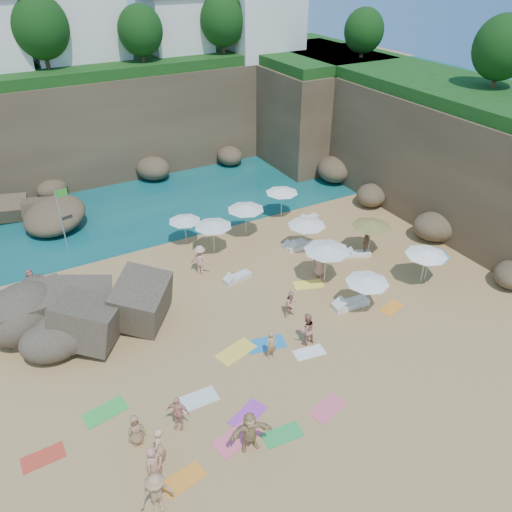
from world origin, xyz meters
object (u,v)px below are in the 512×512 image
rock_outcrop (72,319)px  person_stand_4 (319,263)px  parasol_0 (184,219)px  person_stand_1 (307,329)px  person_stand_2 (200,260)px  person_stand_5 (31,281)px  flag_pole (61,210)px  person_stand_3 (366,243)px  person_stand_0 (155,467)px  person_stand_6 (159,447)px  parasol_2 (246,207)px  lounger_0 (237,278)px  parasol_1 (213,224)px

rock_outcrop → person_stand_4: size_ratio=3.93×
parasol_0 → person_stand_1: size_ratio=1.20×
person_stand_2 → person_stand_5: (-9.00, 2.80, -0.18)m
flag_pole → person_stand_4: flag_pole is taller
person_stand_4 → person_stand_5: bearing=-157.1°
flag_pole → person_stand_3: size_ratio=2.38×
person_stand_1 → person_stand_5: person_stand_1 is taller
rock_outcrop → person_stand_0: bearing=-86.3°
flag_pole → person_stand_5: bearing=-122.5°
person_stand_6 → person_stand_2: bearing=-175.7°
rock_outcrop → person_stand_1: size_ratio=3.99×
person_stand_3 → parasol_2: bearing=75.1°
parasol_0 → lounger_0: size_ratio=1.20×
rock_outcrop → parasol_0: parasol_0 is taller
rock_outcrop → parasol_1: 9.85m
rock_outcrop → lounger_0: size_ratio=4.02×
rock_outcrop → person_stand_4: bearing=-12.2°
rock_outcrop → person_stand_6: 10.52m
rock_outcrop → parasol_0: bearing=27.8°
person_stand_0 → parasol_1: bearing=35.3°
parasol_1 → person_stand_4: size_ratio=1.34×
rock_outcrop → person_stand_2: size_ratio=3.77×
person_stand_0 → person_stand_5: 14.78m
rock_outcrop → lounger_0: (9.20, -0.99, 0.13)m
parasol_0 → person_stand_4: size_ratio=1.18×
person_stand_4 → parasol_0: bearing=172.7°
flag_pole → person_stand_0: 19.06m
parasol_0 → parasol_1: (1.12, -1.90, 0.25)m
person_stand_0 → person_stand_4: (12.88, 8.22, -0.08)m
parasol_2 → person_stand_4: size_ratio=1.38×
person_stand_3 → rock_outcrop: bearing=114.1°
person_stand_2 → parasol_1: bearing=-89.5°
flag_pole → person_stand_6: (-0.28, -18.25, -1.60)m
person_stand_5 → rock_outcrop: bearing=-95.7°
person_stand_0 → person_stand_3: (16.81, 8.75, -0.13)m
parasol_0 → person_stand_4: parasol_0 is taller
person_stand_0 → person_stand_4: person_stand_0 is taller
person_stand_5 → person_stand_6: size_ratio=0.79×
person_stand_1 → person_stand_0: bearing=22.1°
parasol_2 → person_stand_6: bearing=-128.5°
person_stand_3 → lounger_0: bearing=112.3°
person_stand_2 → person_stand_6: 12.86m
person_stand_3 → person_stand_6: size_ratio=0.89×
person_stand_3 → person_stand_6: person_stand_6 is taller
flag_pole → lounger_0: flag_pole is taller
flag_pole → person_stand_3: flag_pole is taller
lounger_0 → person_stand_6: size_ratio=0.92×
parasol_0 → person_stand_1: bearing=-82.9°
lounger_0 → person_stand_3: 8.48m
person_stand_4 → person_stand_0: bearing=-101.4°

